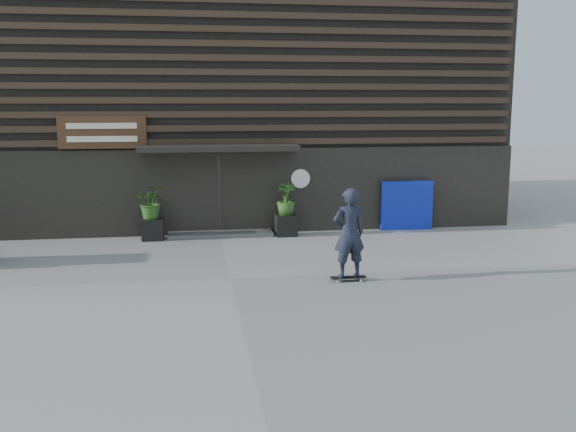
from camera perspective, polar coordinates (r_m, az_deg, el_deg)
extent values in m
plane|color=gray|center=(14.43, -5.07, -5.47)|extent=(80.00, 80.00, 0.00)
cube|color=#484846|center=(18.89, -5.97, -1.58)|extent=(3.00, 0.80, 0.12)
cube|color=black|center=(18.66, -11.79, -1.13)|extent=(0.60, 0.60, 0.60)
imported|color=#2D591E|center=(18.52, -11.88, 1.23)|extent=(0.86, 0.75, 0.96)
cube|color=black|center=(18.83, -0.17, -0.82)|extent=(0.60, 0.60, 0.60)
imported|color=#2D591E|center=(18.69, -0.17, 1.53)|extent=(0.54, 0.54, 0.96)
cube|color=#0D1DAD|center=(19.92, 10.39, 0.91)|extent=(1.59, 0.19, 1.48)
cube|color=black|center=(23.90, -6.79, 10.35)|extent=(18.00, 10.00, 8.00)
cube|color=black|center=(19.02, -6.08, 2.14)|extent=(18.00, 0.12, 2.50)
cube|color=#38281E|center=(18.82, -6.16, 6.49)|extent=(17.60, 0.08, 0.18)
cube|color=#38281E|center=(18.80, -6.18, 7.68)|extent=(17.60, 0.08, 0.18)
cube|color=#38281E|center=(18.78, -6.20, 8.88)|extent=(17.60, 0.08, 0.18)
cube|color=#38281E|center=(18.78, -6.23, 10.08)|extent=(17.60, 0.08, 0.18)
cube|color=#38281E|center=(18.78, -6.25, 11.27)|extent=(17.60, 0.08, 0.18)
cube|color=#38281E|center=(18.80, -6.27, 12.47)|extent=(17.60, 0.08, 0.18)
cube|color=#38281E|center=(18.82, -6.30, 13.66)|extent=(17.60, 0.08, 0.18)
cube|color=#38281E|center=(18.85, -6.32, 14.85)|extent=(17.60, 0.08, 0.18)
cube|color=#38281E|center=(18.88, -6.34, 16.04)|extent=(17.60, 0.08, 0.18)
cube|color=#38281E|center=(18.93, -6.37, 17.22)|extent=(17.60, 0.08, 0.18)
cube|color=black|center=(18.45, -6.10, 5.95)|extent=(4.50, 1.00, 0.15)
cube|color=black|center=(19.19, -6.10, 1.91)|extent=(2.40, 0.30, 2.30)
cube|color=#38281E|center=(19.01, -6.08, 1.83)|extent=(0.06, 0.10, 2.30)
cube|color=#472B19|center=(18.85, -16.00, 7.08)|extent=(2.40, 0.10, 0.90)
cube|color=beige|center=(18.77, -16.06, 7.62)|extent=(1.90, 0.02, 0.16)
cube|color=beige|center=(18.79, -16.00, 6.52)|extent=(1.90, 0.02, 0.16)
cylinder|color=white|center=(19.15, 1.11, 3.30)|extent=(0.56, 0.03, 0.56)
cube|color=black|center=(14.20, 5.32, -5.39)|extent=(0.78, 0.20, 0.02)
cylinder|color=#ABABA6|center=(14.06, 4.38, -5.77)|extent=(0.06, 0.03, 0.06)
cylinder|color=#B1B2AD|center=(14.25, 4.20, -5.55)|extent=(0.06, 0.03, 0.06)
cylinder|color=#AFAFAA|center=(14.18, 6.44, -5.66)|extent=(0.06, 0.03, 0.06)
cylinder|color=#A1A19C|center=(14.37, 6.23, -5.45)|extent=(0.06, 0.03, 0.06)
imported|color=black|center=(13.97, 5.38, -1.50)|extent=(0.76, 0.55, 1.95)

